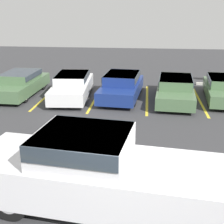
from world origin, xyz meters
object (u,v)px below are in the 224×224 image
parked_sedan_b (72,85)px  wheel_stop_curb (210,84)px  parked_sedan_c (122,85)px  parked_sedan_d (175,88)px  parked_sedan_e (224,88)px  parked_sedan_a (20,83)px  pickup_truck (97,172)px

parked_sedan_b → wheel_stop_curb: parked_sedan_b is taller
parked_sedan_c → parked_sedan_d: size_ratio=0.95×
parked_sedan_e → parked_sedan_a: bearing=-84.1°
parked_sedan_b → parked_sedan_e: (7.76, 0.32, -0.03)m
parked_sedan_c → pickup_truck: bearing=5.9°
parked_sedan_c → parked_sedan_b: bearing=-80.9°
parked_sedan_c → wheel_stop_curb: (5.12, 3.33, -0.61)m
parked_sedan_e → wheel_stop_curb: (-0.07, 3.20, -0.57)m
pickup_truck → wheel_stop_curb: size_ratio=3.65×
pickup_truck → parked_sedan_b: size_ratio=1.27×
parked_sedan_b → parked_sedan_c: size_ratio=1.05×
parked_sedan_a → parked_sedan_b: (2.87, -0.17, 0.01)m
parked_sedan_c → parked_sedan_e: parked_sedan_c is taller
parked_sedan_b → wheel_stop_curb: 8.47m
wheel_stop_curb → pickup_truck: bearing=-111.3°
parked_sedan_e → parked_sedan_d: bearing=-77.2°
wheel_stop_curb → parked_sedan_d: bearing=-124.2°
parked_sedan_c → wheel_stop_curb: parked_sedan_c is taller
parked_sedan_a → parked_sedan_b: 2.88m
parked_sedan_b → parked_sedan_e: 7.76m
parked_sedan_b → wheel_stop_curb: (7.68, 3.51, -0.59)m
pickup_truck → parked_sedan_c: pickup_truck is taller
pickup_truck → parked_sedan_a: size_ratio=1.34×
parked_sedan_b → parked_sedan_d: size_ratio=0.99×
parked_sedan_a → parked_sedan_d: (8.16, -0.19, -0.02)m
parked_sedan_b → parked_sedan_e: bearing=88.3°
parked_sedan_a → wheel_stop_curb: parked_sedan_a is taller
parked_sedan_c → parked_sedan_e: size_ratio=1.02×
parked_sedan_a → parked_sedan_d: bearing=90.3°
parked_sedan_a → parked_sedan_e: parked_sedan_a is taller
parked_sedan_b → parked_sedan_d: parked_sedan_b is taller
parked_sedan_d → wheel_stop_curb: size_ratio=2.90×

